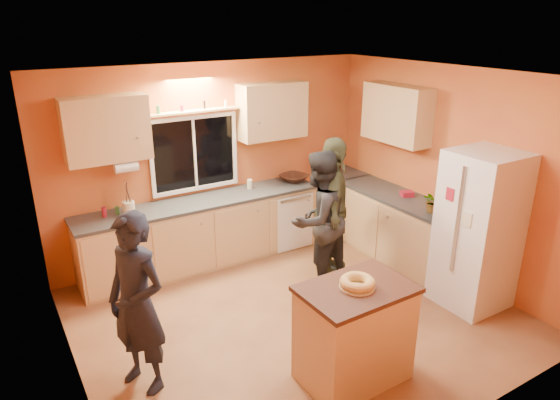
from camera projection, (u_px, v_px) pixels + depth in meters
ground at (296, 315)px, 5.56m from camera, size 4.50×4.50×0.00m
room_shell at (286, 166)px, 5.38m from camera, size 4.54×4.04×2.61m
back_counter at (228, 226)px, 6.76m from camera, size 4.23×0.62×0.90m
right_counter at (396, 227)px, 6.75m from camera, size 0.62×1.84×0.90m
refrigerator at (478, 230)px, 5.53m from camera, size 0.72×0.70×1.80m
island at (354, 333)px, 4.45m from camera, size 0.99×0.68×0.94m
bundt_pastry at (357, 283)px, 4.27m from camera, size 0.31×0.31×0.09m
person_left at (137, 304)px, 4.25m from camera, size 0.63×0.72×1.66m
person_center at (318, 219)px, 5.97m from camera, size 0.94×0.80×1.69m
person_right at (332, 209)px, 6.13m from camera, size 0.93×1.13×1.80m
mixing_bowl at (294, 178)px, 7.16m from camera, size 0.47×0.47×0.09m
utensil_crock at (129, 208)px, 5.93m from camera, size 0.14×0.14×0.17m
potted_plant at (433, 201)px, 6.00m from camera, size 0.25×0.22×0.28m
red_box at (407, 194)px, 6.56m from camera, size 0.19×0.17×0.07m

